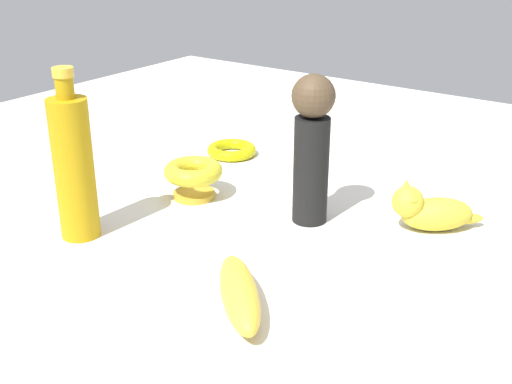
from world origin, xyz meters
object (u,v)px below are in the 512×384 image
Objects in this scene: bottle_tall at (74,166)px; banana at (239,293)px; nail_polish_jar at (309,165)px; person_figure_adult at (312,145)px; bowl at (193,175)px; cat_figurine at (429,210)px; bangle at (232,150)px.

bottle_tall is 0.34m from banana.
nail_polish_jar is 0.23m from person_figure_adult.
bottle_tall is (-0.25, 0.26, -0.02)m from person_figure_adult.
person_figure_adult reaches higher than nail_polish_jar.
cat_figurine is (0.12, -0.39, -0.01)m from bowl.
cat_figurine is (-0.09, -0.28, 0.01)m from nail_polish_jar.
bottle_tall is 0.23m from bowl.
cat_figurine is 1.24× the size of bangle.
person_figure_adult is 0.92× the size of bottle_tall.
bottle_tall reaches higher than bowl.
cat_figurine is at bearing -65.03° from person_figure_adult.
nail_polish_jar is 0.29m from cat_figurine.
bangle is (0.00, 0.19, -0.01)m from nail_polish_jar.
bottle_tall reaches higher than bangle.
nail_polish_jar is at bearing 71.62° from cat_figurine.
person_figure_adult is 0.37m from bangle.
bangle is (0.21, 0.08, -0.03)m from bowl.
person_figure_adult reaches higher than bowl.
bottle_tall is 2.08× the size of cat_figurine.
banana is at bearing -141.63° from bangle.
cat_figurine is 0.71× the size of banana.
nail_polish_jar is 0.40× the size of bowl.
bangle is at bearing 20.39° from bowl.
bowl is 0.57× the size of banana.
nail_polish_jar reaches higher than bangle.
cat_figurine reaches higher than banana.
person_figure_adult reaches higher than banana.
banana is (-0.45, -0.36, 0.01)m from bangle.
bangle is (0.43, 0.03, -0.10)m from bottle_tall.
bottle_tall is (-0.43, 0.16, 0.10)m from nail_polish_jar.
nail_polish_jar is 0.16× the size of bottle_tall.
bangle is at bearing 173.81° from banana.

